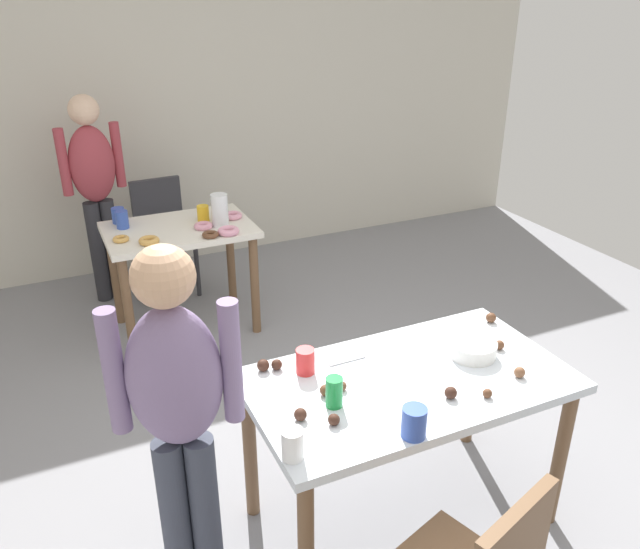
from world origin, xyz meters
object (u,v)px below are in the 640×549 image
Objects in this scene: dining_table_far at (180,245)px; dining_table_near at (408,397)px; chair_far_table at (163,229)px; soda_can at (334,392)px; person_adult_far at (95,182)px; mixing_bowl at (473,349)px; person_girl_near at (178,409)px; pitcher_far at (220,210)px.

dining_table_near is at bearing -78.39° from dining_table_far.
chair_far_table is 7.13× the size of soda_can.
soda_can reaches higher than chair_far_table.
soda_can is (0.08, -2.18, 0.19)m from dining_table_far.
person_adult_far is 7.55× the size of mixing_bowl.
mixing_bowl is at bearing -66.94° from person_adult_far.
person_girl_near reaches higher than dining_table_far.
person_adult_far reaches higher than person_girl_near.
dining_table_near is 0.36m from mixing_bowl.
chair_far_table is 0.61m from person_adult_far.
chair_far_table is (-0.42, 2.82, -0.15)m from dining_table_near.
person_girl_near is 7.35× the size of mixing_bowl.
soda_can reaches higher than dining_table_near.
person_girl_near is at bearing -179.57° from dining_table_near.
pitcher_far is (-0.18, 2.05, 0.21)m from dining_table_near.
soda_can is (-0.70, -0.07, 0.03)m from mixing_bowl.
chair_far_table is 2.90m from person_girl_near.
dining_table_near is 0.86× the size of person_adult_far.
person_adult_far is 12.58× the size of soda_can.
mixing_bowl reaches higher than dining_table_far.
pitcher_far is (0.24, -0.78, 0.36)m from chair_far_table.
dining_table_far is at bearing 76.88° from person_girl_near.
person_adult_far is at bearing 99.80° from soda_can.
person_girl_near reaches higher than dining_table_near.
soda_can is at bearing -80.20° from person_adult_far.
soda_can is 2.09m from pitcher_far.
dining_table_near and dining_table_far have the same top height.
mixing_bowl is (0.78, -2.11, 0.16)m from dining_table_far.
dining_table_near is 10.80× the size of soda_can.
dining_table_near is 1.51× the size of chair_far_table.
dining_table_far is 0.62× the size of person_adult_far.
pitcher_far is (0.26, -0.09, 0.24)m from dining_table_far.
dining_table_near is at bearing -85.04° from pitcher_far.
person_adult_far is (-0.44, 0.02, 0.43)m from chair_far_table.
dining_table_far is at bearing 92.04° from soda_can.
person_girl_near is at bearing 176.74° from soda_can.
chair_far_table is 4.03× the size of pitcher_far.
soda_can is at bearing -3.26° from person_girl_near.
dining_table_near is 0.88× the size of person_girl_near.
person_adult_far is 2.93m from soda_can.
dining_table_far is 2.25m from mixing_bowl.
person_adult_far is 1.05m from pitcher_far.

